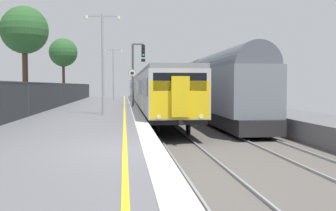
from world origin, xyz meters
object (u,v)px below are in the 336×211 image
Objects in this scene: commuter_train_at_platform at (145,89)px; speed_limit_sign at (132,83)px; signal_gantry at (136,67)px; background_tree_centre at (63,54)px; platform_lamp_mid at (103,56)px; platform_lamp_far at (113,70)px; freight_train_adjacent_track at (180,86)px; background_tree_left at (25,32)px.

speed_limit_sign is (-1.85, -18.09, 0.57)m from commuter_train_at_platform.
commuter_train_at_platform is 16.04m from signal_gantry.
background_tree_centre is at bearing -168.36° from commuter_train_at_platform.
platform_lamp_mid is 22.73m from platform_lamp_far.
platform_lamp_mid reaches higher than freight_train_adjacent_track.
background_tree_left is at bearing -116.67° from commuter_train_at_platform.
commuter_train_at_platform is 11.06× the size of platform_lamp_far.
background_tree_centre is (-5.68, 1.20, 1.88)m from platform_lamp_far.
freight_train_adjacent_track is at bearing 67.65° from signal_gantry.
commuter_train_at_platform is at bearing 40.48° from platform_lamp_far.
freight_train_adjacent_track is 7.76× the size of background_tree_left.
background_tree_centre is at bearing 168.07° from platform_lamp_far.
background_tree_centre is at bearing 114.87° from speed_limit_sign.
background_tree_left is (-7.71, -0.93, 3.66)m from speed_limit_sign.
freight_train_adjacent_track reaches higher than speed_limit_sign.
platform_lamp_far is at bearing -139.52° from commuter_train_at_platform.
platform_lamp_mid is 0.99× the size of platform_lamp_far.
speed_limit_sign is at bearing -110.60° from freight_train_adjacent_track.
background_tree_left reaches higher than signal_gantry.
commuter_train_at_platform is at bearing 63.33° from background_tree_left.
platform_lamp_far is at bearing 99.73° from signal_gantry.
background_tree_left is (-5.89, 6.84, 2.15)m from platform_lamp_mid.
platform_lamp_mid is at bearing -103.14° from speed_limit_sign.
platform_lamp_mid is 9.28m from background_tree_left.
platform_lamp_mid is at bearing -90.00° from platform_lamp_far.
speed_limit_sign is 0.40× the size of background_tree_left.
commuter_train_at_platform is 11.17× the size of platform_lamp_mid.
commuter_train_at_platform is at bearing 84.68° from signal_gantry.
background_tree_centre reaches higher than platform_lamp_mid.
platform_lamp_mid is at bearing -76.65° from background_tree_centre.
signal_gantry is at bearing -60.57° from background_tree_centre.
platform_lamp_far is (-3.66, -3.12, 2.12)m from commuter_train_at_platform.
platform_lamp_far is (0.00, 22.73, 0.03)m from platform_lamp_mid.
background_tree_centre reaches higher than speed_limit_sign.
signal_gantry is 0.89× the size of platform_lamp_far.
signal_gantry is at bearing -80.27° from platform_lamp_far.
background_tree_centre is (-5.68, 23.93, 1.91)m from platform_lamp_mid.
platform_lamp_mid is at bearing -102.31° from signal_gantry.
platform_lamp_mid is (-2.18, -10.00, 0.18)m from signal_gantry.
signal_gantry is 2.63m from speed_limit_sign.
speed_limit_sign is 15.15m from platform_lamp_far.
platform_lamp_far reaches higher than speed_limit_sign.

